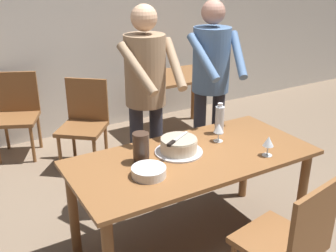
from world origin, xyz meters
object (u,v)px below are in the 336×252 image
at_px(hurricane_lamp, 141,148).
at_px(person_cutting_cake, 146,89).
at_px(plate_stack, 149,172).
at_px(background_chair_0, 17,111).
at_px(wine_glass_near, 268,142).
at_px(background_chair_1, 84,120).
at_px(water_bottle, 220,120).
at_px(chair_near_side, 290,240).
at_px(cake_on_platter, 179,146).
at_px(main_dining_table, 193,169).
at_px(wine_glass_far, 219,129).
at_px(cake_knife, 174,141).
at_px(person_standing_beside, 211,77).
at_px(background_table, 178,88).

distance_m(hurricane_lamp, person_cutting_cake, 0.64).
distance_m(plate_stack, background_chair_0, 2.43).
bearing_deg(wine_glass_near, background_chair_0, 115.54).
bearing_deg(background_chair_1, person_cutting_cake, -79.92).
height_order(water_bottle, chair_near_side, water_bottle).
bearing_deg(chair_near_side, plate_stack, 129.62).
relative_size(cake_on_platter, background_chair_1, 0.38).
relative_size(water_bottle, background_chair_1, 0.28).
relative_size(wine_glass_near, chair_near_side, 0.16).
bearing_deg(main_dining_table, water_bottle, 29.73).
relative_size(plate_stack, chair_near_side, 0.24).
distance_m(wine_glass_near, chair_near_side, 0.69).
xyz_separation_m(person_cutting_cake, chair_near_side, (0.21, -1.40, -0.58)).
bearing_deg(wine_glass_far, cake_knife, -173.14).
relative_size(main_dining_table, plate_stack, 7.82).
bearing_deg(wine_glass_far, main_dining_table, -160.40).
bearing_deg(person_standing_beside, wine_glass_far, -119.92).
distance_m(cake_on_platter, water_bottle, 0.48).
height_order(cake_knife, background_chair_0, background_chair_0).
xyz_separation_m(wine_glass_near, person_standing_beside, (0.16, 0.90, 0.22)).
bearing_deg(background_table, background_chair_1, -168.93).
distance_m(wine_glass_near, background_table, 2.27).
distance_m(person_cutting_cake, person_standing_beside, 0.65).
height_order(wine_glass_far, hurricane_lamp, hurricane_lamp).
xyz_separation_m(background_table, background_chair_1, (-1.28, -0.25, -0.09)).
xyz_separation_m(main_dining_table, person_standing_beside, (0.61, 0.65, 0.44)).
relative_size(wine_glass_far, background_table, 0.14).
bearing_deg(person_cutting_cake, background_chair_0, 113.53).
distance_m(main_dining_table, background_table, 2.19).
bearing_deg(cake_on_platter, water_bottle, 16.45).
relative_size(water_bottle, background_table, 0.25).
bearing_deg(cake_knife, water_bottle, 18.21).
bearing_deg(cake_on_platter, hurricane_lamp, 179.03).
distance_m(plate_stack, water_bottle, 0.86).
bearing_deg(water_bottle, background_chair_0, 119.45).
height_order(main_dining_table, cake_knife, cake_knife).
bearing_deg(person_standing_beside, cake_on_platter, -140.34).
height_order(main_dining_table, person_cutting_cake, person_cutting_cake).
xyz_separation_m(cake_on_platter, chair_near_side, (0.23, -0.87, -0.31)).
relative_size(cake_on_platter, person_cutting_cake, 0.20).
height_order(cake_knife, wine_glass_far, wine_glass_far).
bearing_deg(chair_near_side, wine_glass_near, 61.83).
height_order(wine_glass_far, background_chair_0, background_chair_0).
bearing_deg(plate_stack, background_chair_1, 84.45).
xyz_separation_m(wine_glass_near, background_chair_1, (-0.67, 1.92, -0.36)).
distance_m(wine_glass_far, hurricane_lamp, 0.65).
bearing_deg(wine_glass_near, person_cutting_cake, 119.20).
distance_m(water_bottle, background_table, 1.83).
relative_size(hurricane_lamp, background_chair_0, 0.23).
relative_size(cake_on_platter, wine_glass_far, 2.36).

